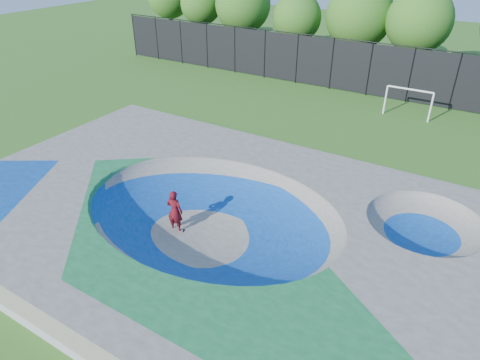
% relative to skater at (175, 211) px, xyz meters
% --- Properties ---
extents(ground, '(120.00, 120.00, 0.00)m').
position_rel_skater_xyz_m(ground, '(1.55, 0.40, -0.96)').
color(ground, '#30631B').
rests_on(ground, ground).
extents(skate_deck, '(22.00, 14.00, 1.50)m').
position_rel_skater_xyz_m(skate_deck, '(1.55, 0.40, -0.21)').
color(skate_deck, gray).
rests_on(skate_deck, ground).
extents(skater, '(0.77, 0.57, 1.92)m').
position_rel_skater_xyz_m(skater, '(0.00, 0.00, 0.00)').
color(skater, '#AF0E19').
rests_on(skater, ground).
extents(skateboard, '(0.81, 0.36, 0.05)m').
position_rel_skater_xyz_m(skateboard, '(0.00, 0.00, -0.94)').
color(skateboard, black).
rests_on(skateboard, ground).
extents(soccer_goal, '(3.09, 0.12, 2.04)m').
position_rel_skater_xyz_m(soccer_goal, '(5.25, 18.20, 0.45)').
color(soccer_goal, white).
rests_on(soccer_goal, ground).
extents(fence, '(48.09, 0.09, 4.04)m').
position_rel_skater_xyz_m(fence, '(1.55, 21.40, 1.13)').
color(fence, black).
rests_on(fence, ground).
extents(treeline, '(52.51, 7.07, 8.25)m').
position_rel_skater_xyz_m(treeline, '(1.62, 26.29, 4.04)').
color(treeline, '#4E3E27').
rests_on(treeline, ground).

